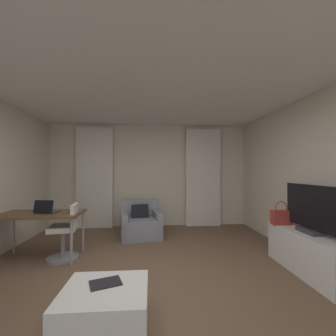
# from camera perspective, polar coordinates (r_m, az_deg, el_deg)

# --- Properties ---
(ground_plane) EXTENTS (12.00, 12.00, 0.00)m
(ground_plane) POSITION_cam_1_polar(r_m,az_deg,el_deg) (3.10, -5.14, -28.06)
(ground_plane) COLOR brown
(wall_window) EXTENTS (5.12, 0.06, 2.60)m
(wall_window) POSITION_cam_1_polar(r_m,az_deg,el_deg) (5.78, -4.69, -1.90)
(wall_window) COLOR beige
(wall_window) RESTS_ON ground
(ceiling) EXTENTS (5.12, 6.12, 0.06)m
(ceiling) POSITION_cam_1_polar(r_m,az_deg,el_deg) (3.00, -5.08, 22.99)
(ceiling) COLOR white
(ceiling) RESTS_ON wall_left
(curtain_left_panel) EXTENTS (0.90, 0.06, 2.50)m
(curtain_left_panel) POSITION_cam_1_polar(r_m,az_deg,el_deg) (5.83, -18.36, -2.36)
(curtain_left_panel) COLOR silver
(curtain_left_panel) RESTS_ON ground
(curtain_right_panel) EXTENTS (0.90, 0.06, 2.50)m
(curtain_right_panel) POSITION_cam_1_polar(r_m,az_deg,el_deg) (5.81, 9.01, -2.39)
(curtain_right_panel) COLOR silver
(curtain_right_panel) RESTS_ON ground
(armchair) EXTENTS (0.94, 0.90, 0.76)m
(armchair) POSITION_cam_1_polar(r_m,az_deg,el_deg) (4.98, -7.07, -14.15)
(armchair) COLOR gray
(armchair) RESTS_ON ground
(desk) EXTENTS (1.27, 0.67, 0.74)m
(desk) POSITION_cam_1_polar(r_m,az_deg,el_deg) (4.23, -29.89, -10.80)
(desk) COLOR brown
(desk) RESTS_ON ground
(desk_chair) EXTENTS (0.48, 0.48, 0.88)m
(desk_chair) POSITION_cam_1_polar(r_m,az_deg,el_deg) (4.08, -24.82, -15.27)
(desk_chair) COLOR gray
(desk_chair) RESTS_ON ground
(laptop) EXTENTS (0.36, 0.31, 0.22)m
(laptop) POSITION_cam_1_polar(r_m,az_deg,el_deg) (4.13, -28.78, -9.53)
(laptop) COLOR #2D2D33
(laptop) RESTS_ON desk
(coffee_table) EXTENTS (0.76, 0.67, 0.38)m
(coffee_table) POSITION_cam_1_polar(r_m,az_deg,el_deg) (2.41, -15.91, -31.51)
(coffee_table) COLOR white
(coffee_table) RESTS_ON ground
(magazine_open) EXTENTS (0.33, 0.28, 0.01)m
(magazine_open) POSITION_cam_1_polar(r_m,az_deg,el_deg) (2.39, -15.76, -26.57)
(magazine_open) COLOR black
(magazine_open) RESTS_ON coffee_table
(tv_console) EXTENTS (0.45, 1.34, 0.57)m
(tv_console) POSITION_cam_1_polar(r_m,az_deg,el_deg) (3.81, 32.61, -17.97)
(tv_console) COLOR white
(tv_console) RESTS_ON ground
(tv_flatscreen) EXTENTS (0.20, 0.97, 0.66)m
(tv_flatscreen) POSITION_cam_1_polar(r_m,az_deg,el_deg) (3.66, 32.76, -9.14)
(tv_flatscreen) COLOR #333338
(tv_flatscreen) RESTS_ON tv_console
(handbag_primary) EXTENTS (0.30, 0.14, 0.37)m
(handbag_primary) POSITION_cam_1_polar(r_m,az_deg,el_deg) (4.04, 27.11, -11.09)
(handbag_primary) COLOR #B73833
(handbag_primary) RESTS_ON tv_console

